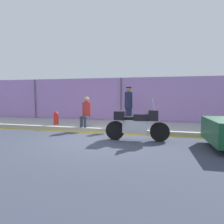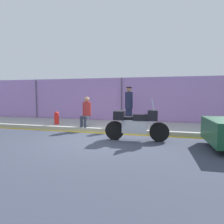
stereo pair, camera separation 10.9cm
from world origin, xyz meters
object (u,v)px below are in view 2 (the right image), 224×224
motorcycle (136,123)px  person_seated_on_curb (86,110)px  officer_standing (129,105)px  fire_hydrant (57,118)px

motorcycle → person_seated_on_curb: 2.86m
officer_standing → person_seated_on_curb: bearing=-150.0°
officer_standing → motorcycle: bearing=-74.3°
motorcycle → officer_standing: 2.61m
person_seated_on_curb → fire_hydrant: bearing=173.4°
person_seated_on_curb → fire_hydrant: (-1.60, 0.18, -0.42)m
motorcycle → fire_hydrant: 4.36m
officer_standing → person_seated_on_curb: officer_standing is taller
officer_standing → person_seated_on_curb: size_ratio=1.35×
motorcycle → person_seated_on_curb: size_ratio=1.67×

